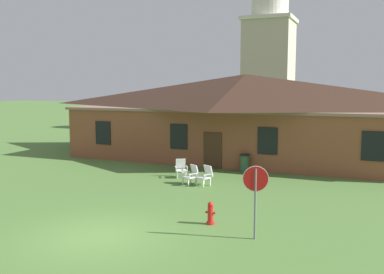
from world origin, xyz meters
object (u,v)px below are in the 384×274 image
(fire_hydrant, at_px, (210,214))
(lawn_chair_near_door, at_px, (191,174))
(lawn_chair_left_end, at_px, (205,175))
(lawn_chair_by_porch, at_px, (181,168))
(stop_sign, at_px, (256,187))
(trash_bin, at_px, (245,163))

(fire_hydrant, bearing_deg, lawn_chair_near_door, 118.86)
(lawn_chair_near_door, distance_m, lawn_chair_left_end, 0.69)
(lawn_chair_near_door, bearing_deg, lawn_chair_left_end, 10.64)
(lawn_chair_by_porch, relative_size, fire_hydrant, 1.21)
(lawn_chair_by_porch, height_order, lawn_chair_near_door, same)
(stop_sign, distance_m, lawn_chair_by_porch, 9.53)
(lawn_chair_by_porch, bearing_deg, lawn_chair_near_door, -49.08)
(lawn_chair_near_door, relative_size, fire_hydrant, 1.21)
(stop_sign, height_order, lawn_chair_left_end, stop_sign)
(stop_sign, height_order, lawn_chair_by_porch, stop_sign)
(lawn_chair_left_end, height_order, fire_hydrant, lawn_chair_left_end)
(stop_sign, height_order, lawn_chair_near_door, stop_sign)
(lawn_chair_by_porch, relative_size, lawn_chair_near_door, 1.00)
(trash_bin, bearing_deg, lawn_chair_near_door, -111.02)
(lawn_chair_by_porch, bearing_deg, trash_bin, 45.01)
(stop_sign, xyz_separation_m, lawn_chair_near_door, (-4.69, 6.13, -1.15))
(lawn_chair_left_end, xyz_separation_m, trash_bin, (0.86, 3.87, -0.00))
(lawn_chair_near_door, relative_size, lawn_chair_left_end, 1.00)
(lawn_chair_by_porch, xyz_separation_m, lawn_chair_near_door, (1.14, -1.32, 0.00))
(stop_sign, height_order, trash_bin, stop_sign)
(lawn_chair_near_door, xyz_separation_m, fire_hydrant, (2.92, -5.29, -0.12))
(stop_sign, distance_m, fire_hydrant, 2.34)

